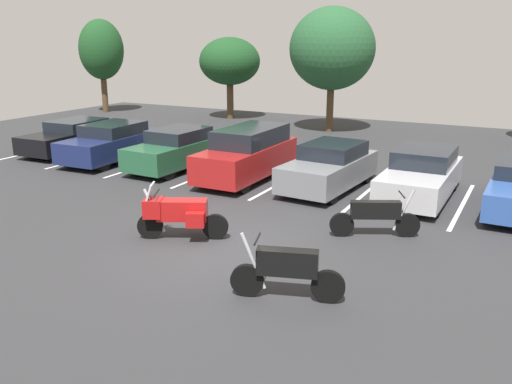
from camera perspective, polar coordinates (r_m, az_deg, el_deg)
The scene contains 14 objects.
ground at distance 13.03m, azimuth -4.45°, elevation -5.93°, with size 44.00×44.00×0.10m, color #2D2D30.
motorcycle_touring at distance 13.36m, azimuth -8.23°, elevation -2.19°, with size 2.08×1.33×1.42m.
motorcycle_second at distance 10.27m, azimuth 3.23°, elevation -8.23°, with size 2.13×0.86×1.29m.
motorcycle_third at distance 13.73m, azimuth 12.57°, elevation -2.44°, with size 2.07×1.11×1.24m.
parking_stripes at distance 18.70m, azimuth 2.93°, elevation 1.12°, with size 23.61×5.09×0.01m.
car_black at distance 24.85m, azimuth -18.77°, elevation 5.60°, with size 2.03×4.75×1.35m.
car_navy at distance 22.46m, azimuth -14.98°, elevation 5.09°, with size 2.09×4.62×1.52m.
car_green at distance 20.59m, azimuth -8.39°, elevation 4.50°, with size 1.90×4.38×1.51m.
car_red at distance 18.86m, azimuth -0.90°, elevation 4.07°, with size 1.79×4.69×1.80m.
car_grey at distance 17.79m, azimuth 7.77°, elevation 2.63°, with size 2.11×4.37×1.49m.
car_silver at distance 17.36m, azimuth 17.06°, elevation 1.71°, with size 1.83×4.57×1.51m.
tree_left at distance 28.75m, azimuth 8.06°, elevation 14.76°, with size 4.38×4.38×6.35m.
tree_right at distance 33.26m, azimuth -2.80°, elevation 13.62°, with size 3.65×3.65×4.84m.
tree_rear at distance 37.50m, azimuth -16.04°, elevation 14.24°, with size 2.85×2.85×5.96m.
Camera 1 is at (6.49, -10.20, 4.82)m, focal length 37.82 mm.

